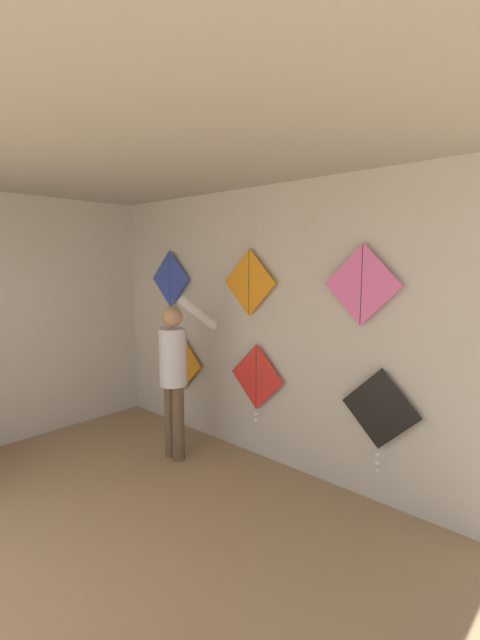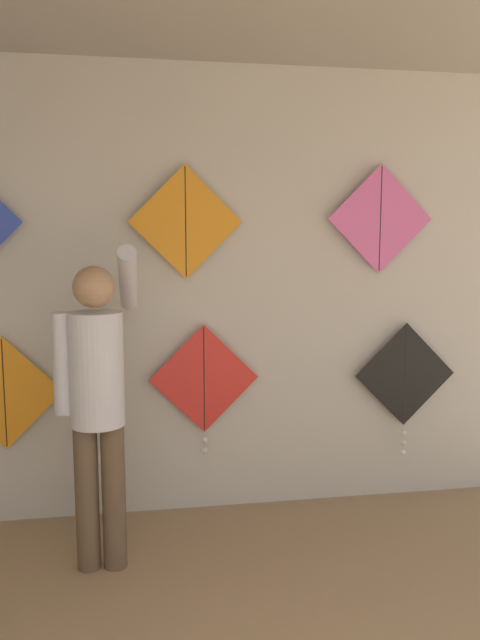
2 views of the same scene
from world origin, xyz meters
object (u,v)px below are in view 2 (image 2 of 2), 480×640
at_px(shopkeeper, 97,390).
at_px(kite_2, 405,379).
at_px(kite_0, 4,393).
at_px(kite_4, 186,222).
at_px(kite_5, 380,219).
at_px(kite_1, 204,382).

bearing_deg(shopkeeper, kite_2, 20.15).
height_order(kite_0, kite_2, kite_2).
xyz_separation_m(kite_4, kite_5, (1.24, 0.00, 0.02)).
bearing_deg(kite_0, shopkeeper, -44.94).
bearing_deg(kite_5, kite_4, 180.00).
relative_size(kite_0, kite_1, 0.83).
bearing_deg(kite_4, kite_1, -0.25).
bearing_deg(kite_2, kite_0, 179.99).
distance_m(shopkeeper, kite_2, 2.05).
xyz_separation_m(kite_2, kite_5, (-0.21, 0.00, 1.05)).
bearing_deg(kite_0, kite_4, 0.00).
relative_size(shopkeeper, kite_4, 2.49).
distance_m(kite_1, kite_2, 1.34).
relative_size(kite_2, kite_5, 1.30).
bearing_deg(shopkeeper, kite_4, 52.10).
distance_m(shopkeeper, kite_4, 1.17).
height_order(kite_0, kite_5, kite_5).
xyz_separation_m(shopkeeper, kite_4, (0.52, 0.58, 0.88)).
bearing_deg(kite_2, kite_1, 179.99).
distance_m(shopkeeper, kite_1, 0.86).
distance_m(shopkeeper, kite_0, 0.83).
bearing_deg(kite_2, kite_4, 179.97).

